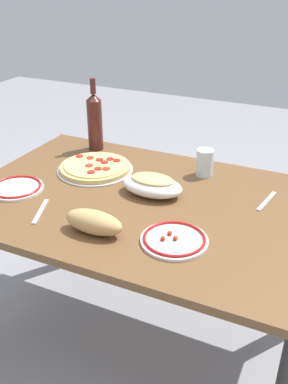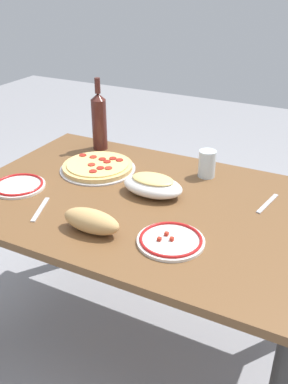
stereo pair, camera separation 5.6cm
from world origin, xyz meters
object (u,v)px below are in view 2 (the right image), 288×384
at_px(water_glass, 207,164).
at_px(bread_loaf, 91,221).
at_px(wine_bottle, 99,120).
at_px(dining_table, 144,225).
at_px(side_plate_near, 171,240).
at_px(pepperoni_pizza, 98,167).
at_px(baked_pasta_dish, 153,185).
at_px(side_plate_far, 19,185).

xyz_separation_m(water_glass, bread_loaf, (-0.19, -0.57, -0.02)).
bearing_deg(wine_bottle, dining_table, -40.45).
distance_m(wine_bottle, side_plate_near, 0.86).
bearing_deg(pepperoni_pizza, side_plate_near, -35.51).
relative_size(baked_pasta_dish, side_plate_far, 1.14).
xyz_separation_m(wine_bottle, side_plate_far, (-0.07, -0.50, -0.13)).
bearing_deg(pepperoni_pizza, bread_loaf, -59.77).
bearing_deg(dining_table, side_plate_far, -163.83).
bearing_deg(baked_pasta_dish, wine_bottle, 144.51).
distance_m(side_plate_near, side_plate_far, 0.70).
height_order(dining_table, bread_loaf, bread_loaf).
relative_size(wine_bottle, side_plate_near, 1.55).
height_order(dining_table, wine_bottle, wine_bottle).
bearing_deg(dining_table, bread_loaf, -100.79).
bearing_deg(side_plate_far, water_glass, 34.86).
bearing_deg(bread_loaf, side_plate_near, 12.97).
height_order(pepperoni_pizza, wine_bottle, wine_bottle).
distance_m(dining_table, wine_bottle, 0.61).
distance_m(pepperoni_pizza, side_plate_near, 0.62).
distance_m(dining_table, bread_loaf, 0.32).
bearing_deg(baked_pasta_dish, pepperoni_pizza, 163.20).
bearing_deg(side_plate_near, side_plate_far, 173.81).
xyz_separation_m(baked_pasta_dish, side_plate_near, (0.20, -0.27, -0.03)).
height_order(baked_pasta_dish, bread_loaf, bread_loaf).
relative_size(wine_bottle, bread_loaf, 1.63).
distance_m(water_glass, side_plate_near, 0.52).
xyz_separation_m(water_glass, side_plate_near, (0.07, -0.51, -0.05)).
height_order(baked_pasta_dish, water_glass, water_glass).
bearing_deg(bread_loaf, baked_pasta_dish, 78.78).
xyz_separation_m(pepperoni_pizza, side_plate_far, (-0.19, -0.29, -0.01)).
xyz_separation_m(dining_table, bread_loaf, (-0.05, -0.28, 0.16)).
height_order(side_plate_near, bread_loaf, bread_loaf).
distance_m(pepperoni_pizza, wine_bottle, 0.28).
bearing_deg(side_plate_far, wine_bottle, 82.05).
bearing_deg(side_plate_far, baked_pasta_dish, 20.93).
distance_m(baked_pasta_dish, bread_loaf, 0.33).
relative_size(dining_table, pepperoni_pizza, 4.22).
bearing_deg(dining_table, side_plate_near, -46.31).
distance_m(pepperoni_pizza, side_plate_far, 0.34).
xyz_separation_m(baked_pasta_dish, bread_loaf, (-0.06, -0.33, -0.00)).
xyz_separation_m(water_glass, side_plate_far, (-0.63, -0.44, -0.05)).
height_order(dining_table, side_plate_far, side_plate_far).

